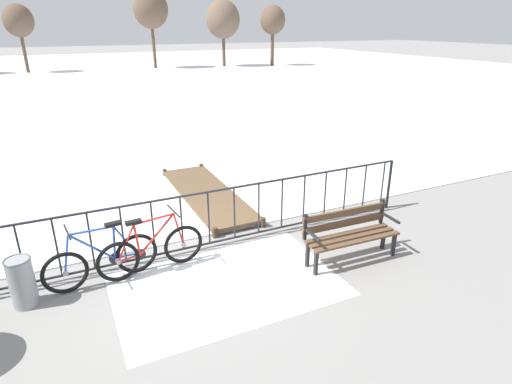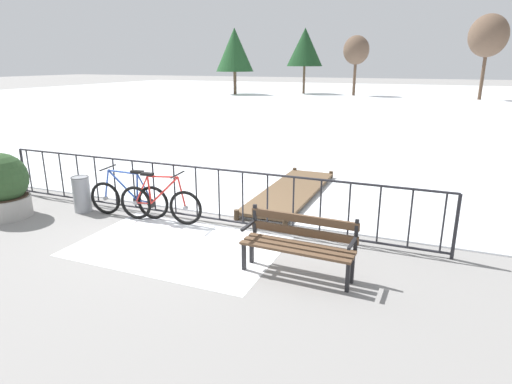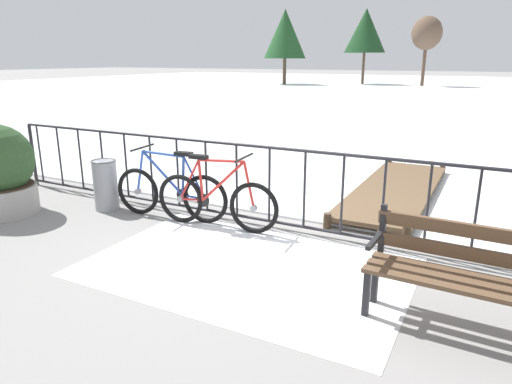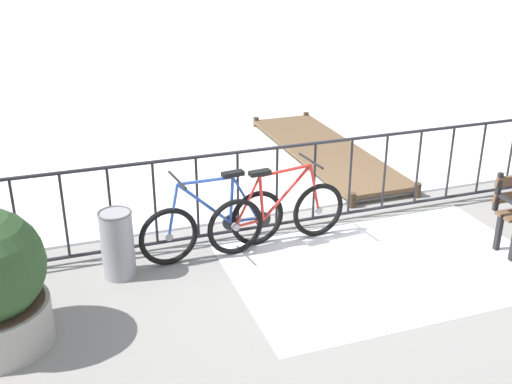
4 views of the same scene
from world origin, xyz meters
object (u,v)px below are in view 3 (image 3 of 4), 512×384
at_px(bicycle_near_railing, 216,200).
at_px(bicycle_second, 171,192).
at_px(park_bench, 472,270).
at_px(trash_bin, 105,185).

xyz_separation_m(bicycle_near_railing, bicycle_second, (-0.74, 0.02, 0.00)).
distance_m(bicycle_second, park_bench, 3.92).
bearing_deg(park_bench, bicycle_second, 164.65).
xyz_separation_m(bicycle_near_railing, trash_bin, (-1.81, -0.10, 0.00)).
height_order(bicycle_near_railing, trash_bin, bicycle_near_railing).
bearing_deg(bicycle_second, trash_bin, -173.61).
height_order(bicycle_second, park_bench, bicycle_second).
distance_m(bicycle_near_railing, trash_bin, 1.81).
bearing_deg(trash_bin, bicycle_second, 6.39).
relative_size(park_bench, trash_bin, 2.21).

